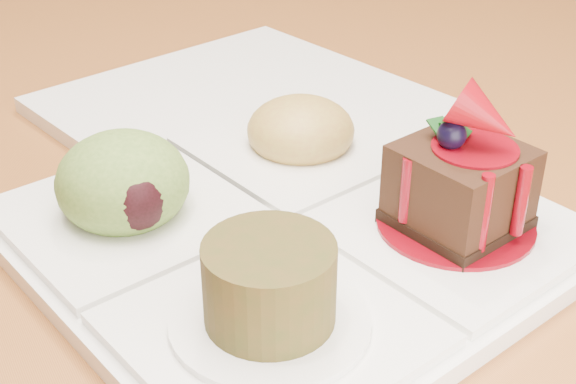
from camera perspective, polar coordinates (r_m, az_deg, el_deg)
name	(u,v)px	position (r m, az deg, el deg)	size (l,w,h in m)	color
dining_table	(153,66)	(0.91, -9.59, 8.84)	(1.00, 1.80, 0.75)	#965E26
sampler_plate	(280,211)	(0.46, -0.55, -1.36)	(0.32, 0.32, 0.11)	white
second_plate	(246,111)	(0.62, -2.99, 5.81)	(0.25, 0.25, 0.01)	white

